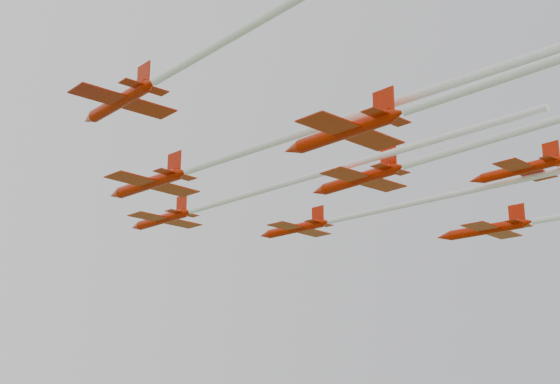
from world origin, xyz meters
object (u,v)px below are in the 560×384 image
jet_row3_left (198,56)px  jet_row3_mid (520,131)px  jet_row2_left (264,145)px  jet_row4_left (530,69)px  jet_row2_right (358,215)px  jet_lead (234,199)px

jet_row3_left → jet_row3_mid: size_ratio=0.70×
jet_row2_left → jet_row4_left: (3.52, -25.66, -1.91)m
jet_row2_left → jet_row3_mid: jet_row2_left is taller
jet_row4_left → jet_row2_right: bearing=55.6°
jet_row2_right → jet_row4_left: size_ratio=0.73×
jet_lead → jet_row2_left: size_ratio=0.87×
jet_lead → jet_row2_left: jet_lead is taller
jet_row2_left → jet_row2_right: (20.20, 12.28, -0.74)m
jet_row3_left → jet_row3_mid: jet_row3_left is taller
jet_row2_right → jet_row3_mid: (-4.99, -27.39, 0.45)m
jet_lead → jet_row3_left: 35.06m
jet_row2_left → jet_row4_left: 25.97m
jet_lead → jet_row2_left: (-7.76, -19.01, -0.85)m
jet_row3_left → jet_row2_right: bearing=27.1°
jet_row3_left → jet_row3_mid: (26.93, -4.98, -1.52)m
jet_lead → jet_row2_right: size_ratio=1.25×
jet_lead → jet_row2_left: 20.55m
jet_row3_mid → jet_row3_left: bearing=161.2°
jet_row2_left → jet_row3_left: (-11.73, -10.14, 1.23)m
jet_lead → jet_row4_left: 44.95m
jet_row2_left → jet_row2_right: bearing=18.4°
jet_lead → jet_row3_mid: jet_lead is taller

